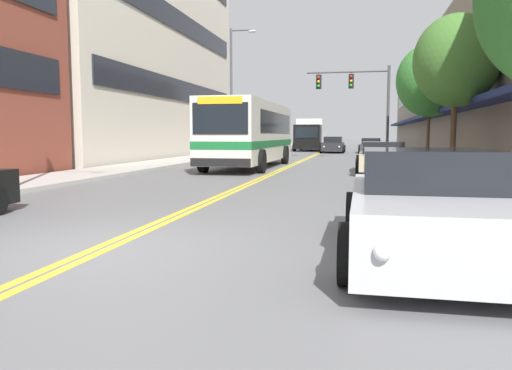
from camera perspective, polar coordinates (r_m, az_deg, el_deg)
The scene contains 16 objects.
ground_plane at distance 43.55m, azimuth 7.23°, elevation 3.63°, with size 240.00×240.00×0.00m, color slate.
sidewalk_left at distance 44.66m, azimuth -1.74°, elevation 3.81°, with size 2.94×106.00×0.12m.
sidewalk_right at distance 43.53m, azimuth 16.43°, elevation 3.52°, with size 2.94×106.00×0.12m.
centre_line at distance 43.55m, azimuth 7.23°, elevation 3.64°, with size 0.34×106.00×0.01m.
storefront_row_right at distance 44.43m, azimuth 24.05°, elevation 9.35°, with size 9.10×68.00×9.50m.
city_bus at distance 24.74m, azimuth -0.56°, elevation 6.14°, with size 2.82×10.92×3.11m.
car_red_parked_left_mid at distance 38.61m, azimuth 0.09°, elevation 4.28°, with size 2.21×4.59×1.25m.
car_silver_parked_right_foreground at distance 6.91m, azimuth 19.01°, elevation -2.43°, with size 2.17×4.76×1.42m.
car_beige_parked_right_mid at distance 21.59m, azimuth 14.24°, elevation 2.97°, with size 2.17×4.88×1.31m.
car_dark_grey_parked_right_far at distance 44.92m, azimuth 12.97°, elevation 4.37°, with size 2.10×4.67×1.29m.
car_charcoal_moving_lead at distance 44.93m, azimuth 8.80°, elevation 4.52°, with size 2.08×4.79×1.42m.
box_truck at distance 50.51m, azimuth 6.27°, elevation 5.75°, with size 2.81×7.67×3.14m.
traffic_signal_mast at distance 33.50m, azimuth 11.70°, elevation 10.21°, with size 5.34×0.38×6.00m.
street_lamp_left_far at distance 35.03m, azimuth -2.51°, elevation 11.53°, with size 1.84×0.28×8.80m.
street_tree_right_mid at distance 21.41m, azimuth 21.90°, elevation 13.01°, with size 3.26×3.26×6.13m.
street_tree_right_far at distance 29.61m, azimuth 19.26°, elevation 11.21°, with size 3.64×3.64×6.46m.
Camera 1 is at (3.58, -6.37, 1.61)m, focal length 35.00 mm.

